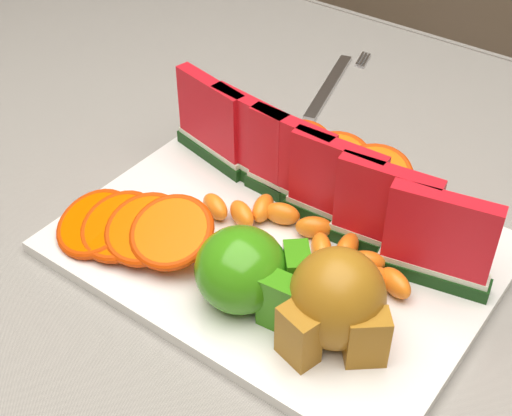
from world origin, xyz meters
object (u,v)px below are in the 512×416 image
at_px(pear_cluster, 336,303).
at_px(fork, 332,83).
at_px(apple_cluster, 249,273).
at_px(platter, 280,246).

xyz_separation_m(pear_cluster, fork, (-0.23, 0.37, -0.05)).
relative_size(apple_cluster, fork, 0.62).
xyz_separation_m(platter, apple_cluster, (0.02, -0.08, 0.04)).
xyz_separation_m(apple_cluster, fork, (-0.15, 0.38, -0.04)).
height_order(apple_cluster, fork, apple_cluster).
distance_m(platter, apple_cluster, 0.09).
distance_m(platter, fork, 0.33).
bearing_deg(apple_cluster, fork, 111.28).
bearing_deg(platter, pear_cluster, -33.56).
bearing_deg(apple_cluster, platter, 105.29).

